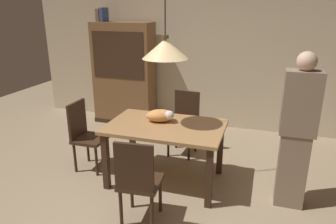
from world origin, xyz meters
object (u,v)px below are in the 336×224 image
Objects in this scene: person_standing at (297,132)px; hutch_bookcase at (124,76)px; cat_sleeping at (161,115)px; book_brown_thick at (100,15)px; chair_near_front at (138,179)px; dining_table at (165,133)px; pendant_lamp at (165,48)px; book_blue_wide at (104,15)px; chair_left_side at (85,133)px; chair_far_back at (184,120)px.

hutch_bookcase is at bearing 146.48° from person_standing.
book_brown_thick is (-1.73, 1.74, 1.13)m from cat_sleeping.
chair_near_front is 0.55× the size of person_standing.
pendant_lamp is (-0.00, 0.00, 1.01)m from dining_table.
hutch_bookcase reaches higher than chair_near_front.
hutch_bookcase is at bearing 127.09° from cat_sleeping.
chair_near_front is 3.88× the size of book_blue_wide.
dining_table is 2.91m from book_brown_thick.
chair_left_side is at bearing -81.39° from hutch_bookcase.
dining_table is 0.82× the size of person_standing.
hutch_bookcase is (-1.41, 2.73, 0.38)m from chair_near_front.
chair_far_back is 1.45m from pendant_lamp.
pendant_lamp is at bearing -90.45° from chair_far_back.
hutch_bookcase reaches higher than cat_sleeping.
cat_sleeping is 2.66m from book_blue_wide.
person_standing is at bearing 29.55° from chair_near_front.
chair_far_back reaches higher than dining_table.
book_brown_thick is at bearing 179.79° from hutch_bookcase.
pendant_lamp is 0.77× the size of person_standing.
book_brown_thick is at bearing 134.88° from cat_sleeping.
person_standing is (1.56, -0.16, 0.03)m from cat_sleeping.
chair_far_back is 3.88× the size of book_blue_wide.
cat_sleeping is at bearing 95.86° from chair_near_front.
person_standing is at bearing -33.52° from hutch_bookcase.
chair_far_back is at bearing 37.74° from chair_left_side.
chair_near_front is 0.72× the size of pendant_lamp.
book_brown_thick reaches higher than person_standing.
chair_left_side is 2.44m from book_blue_wide.
chair_left_side is at bearing -69.32° from book_brown_thick.
book_blue_wide is at bearing 108.61° from chair_left_side.
chair_far_back is at bearing -28.90° from book_blue_wide.
dining_table is 2.87m from book_blue_wide.
chair_far_back is 2.48m from book_blue_wide.
person_standing is at bearing -30.63° from book_blue_wide.
pendant_lamp is at bearing 90.41° from chair_near_front.
book_blue_wide is at bearing 149.37° from person_standing.
dining_table is 1.48m from person_standing.
dining_table is at bearing 0.03° from chair_left_side.
book_brown_thick is at bearing 180.00° from book_blue_wide.
chair_far_back is (1.14, 0.88, 0.00)m from chair_left_side.
book_brown_thick reaches higher than dining_table.
book_brown_thick is at bearing 152.10° from chair_far_back.
chair_near_front is at bearing -57.20° from book_blue_wide.
chair_left_side is (-1.13, 0.88, 0.00)m from chair_near_front.
chair_left_side is 1.91m from hutch_bookcase.
chair_near_front is 0.50× the size of hutch_bookcase.
chair_near_front is 1.76m from chair_far_back.
chair_far_back is at bearing 82.44° from cat_sleeping.
pendant_lamp is (1.13, 0.00, 1.15)m from chair_left_side.
dining_table is 3.44× the size of cat_sleeping.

